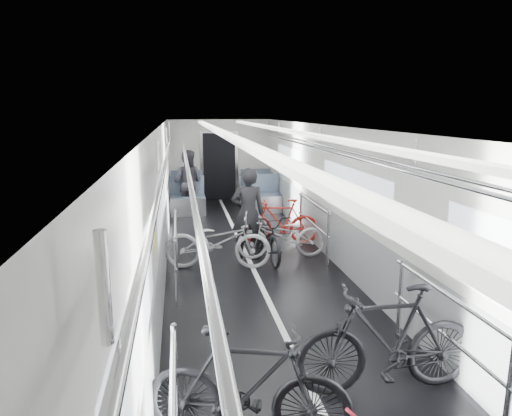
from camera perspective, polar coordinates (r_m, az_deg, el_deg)
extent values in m
cube|color=black|center=(7.30, 0.46, -9.26)|extent=(3.00, 14.00, 0.01)
cube|color=white|center=(6.80, 0.49, 9.90)|extent=(3.00, 14.00, 0.02)
cube|color=silver|center=(6.86, -11.97, -0.47)|extent=(0.02, 14.00, 2.40)
cube|color=silver|center=(7.36, 12.05, 0.38)|extent=(0.02, 14.00, 2.40)
cube|color=silver|center=(13.82, -4.64, 6.00)|extent=(3.00, 0.02, 2.40)
cube|color=white|center=(7.30, 0.46, -9.24)|extent=(0.08, 13.80, 0.01)
cube|color=gray|center=(7.05, -11.46, -6.42)|extent=(0.01, 13.90, 0.90)
cube|color=gray|center=(7.53, 11.59, -5.22)|extent=(0.01, 13.90, 0.90)
cube|color=white|center=(6.81, -11.79, 1.18)|extent=(0.01, 10.80, 0.75)
cube|color=white|center=(7.31, 11.90, 1.91)|extent=(0.01, 10.80, 0.75)
cube|color=white|center=(6.73, -4.19, 9.34)|extent=(0.14, 13.40, 0.05)
cube|color=white|center=(6.92, 5.04, 9.40)|extent=(0.14, 13.40, 0.05)
cube|color=black|center=(13.78, -4.60, 5.15)|extent=(0.95, 0.10, 2.00)
imported|color=black|center=(3.90, -1.04, -21.46)|extent=(1.74, 0.91, 1.01)
imported|color=#A7A8AC|center=(7.81, -4.82, -4.18)|extent=(1.90, 0.96, 0.95)
imported|color=black|center=(4.66, 16.14, -15.48)|extent=(1.81, 0.55, 1.08)
imported|color=#ADADB1|center=(8.34, 3.28, -3.43)|extent=(1.66, 0.62, 0.86)
imported|color=#B52216|center=(9.21, 3.10, -1.72)|extent=(1.60, 0.70, 0.93)
imported|color=black|center=(8.30, 1.39, -3.43)|extent=(0.72, 1.71, 0.88)
imported|color=black|center=(8.24, -1.01, -0.69)|extent=(0.61, 0.41, 1.67)
imported|color=#29262D|center=(11.96, -8.55, 3.21)|extent=(0.97, 0.86, 1.68)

